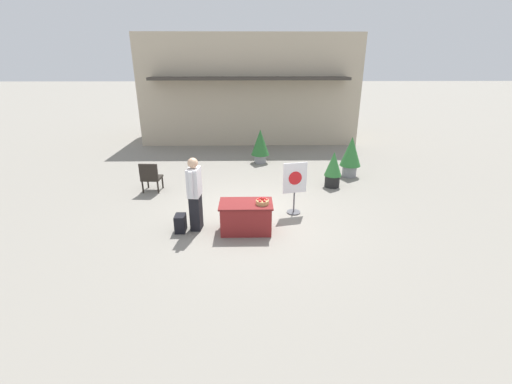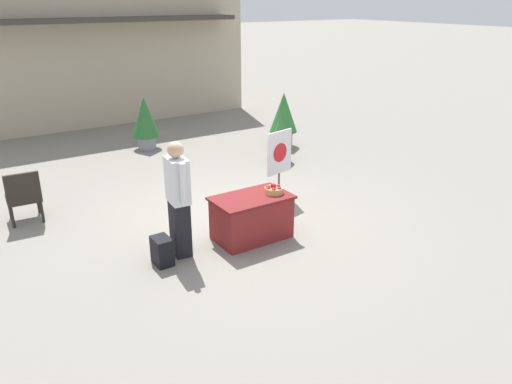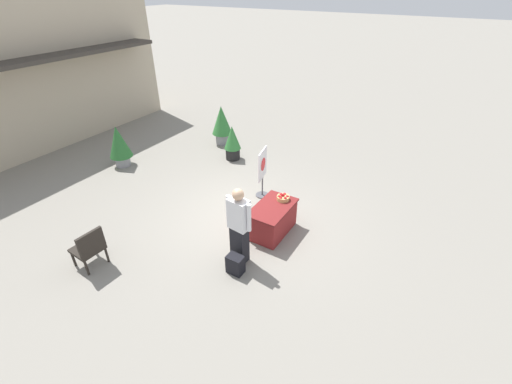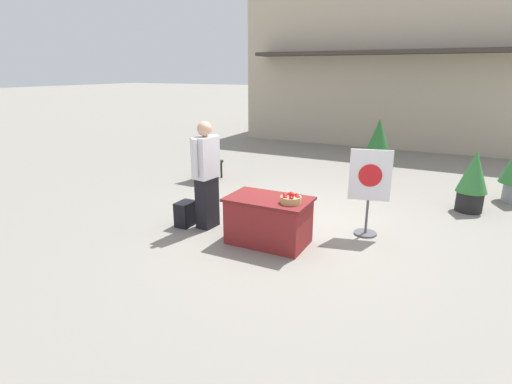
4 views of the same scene
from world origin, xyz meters
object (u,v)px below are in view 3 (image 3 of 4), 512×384
(potted_plant_near_right, at_px, (232,142))
(display_table, at_px, (272,219))
(potted_plant_near_left, at_px, (222,123))
(apple_basket, at_px, (283,197))
(backpack, at_px, (235,264))
(poster_board, at_px, (263,171))
(potted_plant_far_right, at_px, (119,144))
(patio_chair, at_px, (89,247))
(person_visitor, at_px, (239,226))

(potted_plant_near_right, bearing_deg, display_table, -132.41)
(display_table, bearing_deg, potted_plant_near_left, 48.38)
(apple_basket, xyz_separation_m, backpack, (-1.93, 0.07, -0.57))
(apple_basket, height_order, backpack, apple_basket)
(poster_board, bearing_deg, potted_plant_near_right, 130.91)
(display_table, height_order, potted_plant_near_left, potted_plant_near_left)
(potted_plant_near_right, bearing_deg, potted_plant_near_left, 50.84)
(backpack, xyz_separation_m, potted_plant_far_right, (2.06, 5.76, 0.54))
(apple_basket, distance_m, poster_board, 1.38)
(display_table, distance_m, poster_board, 1.66)
(poster_board, relative_size, potted_plant_far_right, 1.04)
(patio_chair, height_order, potted_plant_far_right, potted_plant_far_right)
(apple_basket, relative_size, potted_plant_near_right, 0.26)
(potted_plant_near_left, bearing_deg, backpack, -141.87)
(apple_basket, relative_size, potted_plant_near_left, 0.21)
(poster_board, bearing_deg, potted_plant_far_right, 176.37)
(patio_chair, bearing_deg, potted_plant_near_right, -83.17)
(patio_chair, distance_m, potted_plant_near_right, 5.68)
(apple_basket, xyz_separation_m, patio_chair, (-3.31, 2.71, -0.27))
(potted_plant_near_right, bearing_deg, backpack, -145.05)
(display_table, height_order, backpack, display_table)
(display_table, bearing_deg, potted_plant_far_right, 84.94)
(potted_plant_near_right, bearing_deg, person_visitor, -143.85)
(poster_board, bearing_deg, potted_plant_near_left, 129.99)
(poster_board, distance_m, potted_plant_near_left, 3.81)
(backpack, bearing_deg, potted_plant_near_right, 34.95)
(patio_chair, xyz_separation_m, potted_plant_far_right, (3.44, 3.12, 0.24))
(poster_board, distance_m, patio_chair, 4.51)
(person_visitor, bearing_deg, potted_plant_far_right, 79.33)
(display_table, relative_size, apple_basket, 4.16)
(potted_plant_near_left, height_order, potted_plant_far_right, potted_plant_near_left)
(potted_plant_far_right, bearing_deg, person_visitor, -106.79)
(potted_plant_near_left, distance_m, potted_plant_near_right, 1.33)
(display_table, xyz_separation_m, patio_chair, (-2.93, 2.64, 0.15))
(person_visitor, bearing_deg, display_table, 0.00)
(backpack, height_order, potted_plant_far_right, potted_plant_far_right)
(display_table, bearing_deg, person_visitor, 173.88)
(display_table, bearing_deg, apple_basket, -10.31)
(potted_plant_near_left, bearing_deg, person_visitor, -140.73)
(display_table, distance_m, patio_chair, 3.95)
(backpack, distance_m, potted_plant_near_right, 5.25)
(person_visitor, distance_m, backpack, 0.80)
(backpack, bearing_deg, poster_board, 19.61)
(apple_basket, relative_size, patio_chair, 0.32)
(display_table, distance_m, person_visitor, 1.32)
(backpack, distance_m, patio_chair, 3.00)
(poster_board, distance_m, potted_plant_near_right, 2.49)
(patio_chair, bearing_deg, apple_basket, -126.05)
(person_visitor, height_order, potted_plant_near_right, person_visitor)
(backpack, bearing_deg, display_table, 0.09)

